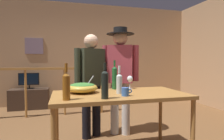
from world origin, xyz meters
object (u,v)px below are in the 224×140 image
Objects in this scene: mug_blue at (125,92)px; person_standing_left at (91,77)px; wine_bottle_green at (115,77)px; wine_glass at (130,79)px; flat_screen_tv at (29,79)px; wine_bottle_clear at (119,83)px; wine_bottle_amber at (66,85)px; tv_console at (30,99)px; person_standing_right at (120,71)px; stair_railing at (53,83)px; salad_bowl at (82,87)px; framed_picture at (34,46)px; serving_table at (120,99)px; wine_bottle_dark at (105,84)px.

mug_blue is 0.94m from person_standing_left.
wine_glass is at bearing -1.34° from wine_bottle_green.
person_standing_left is at bearing -59.31° from flat_screen_tv.
wine_bottle_clear is 0.91× the size of wine_bottle_amber.
flat_screen_tv is at bearing -90.00° from tv_console.
flat_screen_tv is 2.65× the size of wine_glass.
person_standing_right is at bearing 63.35° from wine_bottle_green.
stair_railing is 3.55× the size of tv_console.
wine_glass is 0.22m from wine_bottle_green.
salad_bowl is 0.23× the size of person_standing_left.
framed_picture is at bearing 72.90° from tv_console.
wine_bottle_green reaches higher than serving_table.
person_standing_right reaches higher than person_standing_left.
wine_bottle_green is 0.48m from person_standing_left.
person_standing_left reaches higher than serving_table.
salad_bowl is at bearing -77.07° from stair_railing.
wine_glass is 0.76m from wine_bottle_dark.
tv_console is at bearing 111.02° from salad_bowl.
tv_console is 0.58× the size of serving_table.
wine_bottle_dark is (-0.24, -0.27, 0.22)m from serving_table.
tv_console is 0.53× the size of person_standing_right.
salad_bowl is at bearing 113.58° from wine_bottle_dark.
wine_glass reaches higher than tv_console.
serving_table is at bearing 62.65° from wine_bottle_clear.
framed_picture is at bearing 119.82° from wine_glass.
stair_railing reaches higher than tv_console.
wine_bottle_dark is 1.11m from person_standing_right.
salad_bowl is 0.62m from person_standing_left.
wine_bottle_green is 0.46m from person_standing_right.
person_standing_left is at bearing -64.51° from stair_railing.
salad_bowl reaches higher than flat_screen_tv.
flat_screen_tv is 3.00m from wine_glass.
person_standing_left is (0.38, 0.97, -0.01)m from wine_bottle_amber.
stair_railing reaches higher than wine_glass.
wine_bottle_dark is (0.18, -0.41, 0.08)m from salad_bowl.
wine_bottle_clear is at bearing 96.15° from person_standing_right.
wine_bottle_clear is (0.22, 0.24, -0.02)m from wine_bottle_dark.
stair_railing is 2.04× the size of person_standing_left.
tv_console is 2.54× the size of salad_bowl.
wine_bottle_amber is 3.02× the size of mug_blue.
wine_glass reaches higher than mug_blue.
tv_console is 0.48m from flat_screen_tv.
serving_table is at bearing -94.31° from wine_bottle_green.
wine_bottle_green reaches higher than mug_blue.
wine_glass is at bearing 52.74° from serving_table.
framed_picture reaches higher than salad_bowl.
stair_railing is (0.50, -1.05, -0.86)m from framed_picture.
framed_picture is at bearing 102.60° from wine_bottle_amber.
flat_screen_tv is at bearing -26.66° from person_standing_right.
stair_railing is 9.01× the size of salad_bowl.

